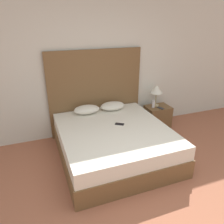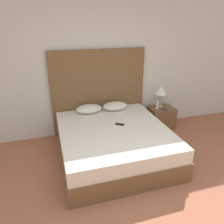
{
  "view_description": "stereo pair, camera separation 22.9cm",
  "coord_description": "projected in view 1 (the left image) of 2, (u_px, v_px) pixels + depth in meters",
  "views": [
    {
      "loc": [
        -1.18,
        -1.45,
        2.2
      ],
      "look_at": [
        -0.01,
        1.62,
        0.79
      ],
      "focal_mm": 35.0,
      "sensor_mm": 36.0,
      "label": 1
    },
    {
      "loc": [
        -0.96,
        -1.53,
        2.2
      ],
      "look_at": [
        -0.01,
        1.62,
        0.79
      ],
      "focal_mm": 35.0,
      "sensor_mm": 36.0,
      "label": 2
    }
  ],
  "objects": [
    {
      "name": "toiletry_bottle",
      "position": [
        153.0,
        104.0,
        4.61
      ],
      "size": [
        0.06,
        0.06,
        0.16
      ],
      "color": "silver",
      "rests_on": "nightstand"
    },
    {
      "name": "nightstand",
      "position": [
        157.0,
        116.0,
        4.78
      ],
      "size": [
        0.52,
        0.39,
        0.46
      ],
      "color": "brown",
      "rests_on": "ground_plane"
    },
    {
      "name": "table_lamp",
      "position": [
        157.0,
        90.0,
        4.61
      ],
      "size": [
        0.26,
        0.26,
        0.46
      ],
      "color": "tan",
      "rests_on": "nightstand"
    },
    {
      "name": "bed",
      "position": [
        114.0,
        142.0,
        3.7
      ],
      "size": [
        1.78,
        1.93,
        0.54
      ],
      "color": "brown",
      "rests_on": "ground_plane"
    },
    {
      "name": "wall_back",
      "position": [
        95.0,
        67.0,
        4.19
      ],
      "size": [
        10.0,
        0.06,
        2.7
      ],
      "color": "silver",
      "rests_on": "ground_plane"
    },
    {
      "name": "headboard",
      "position": [
        96.0,
        93.0,
        4.33
      ],
      "size": [
        1.86,
        0.05,
        1.69
      ],
      "color": "brown",
      "rests_on": "ground_plane"
    },
    {
      "name": "pillow_left",
      "position": [
        87.0,
        110.0,
        4.13
      ],
      "size": [
        0.49,
        0.32,
        0.15
      ],
      "color": "silver",
      "rests_on": "bed"
    },
    {
      "name": "phone_on_nightstand",
      "position": [
        161.0,
        108.0,
        4.6
      ],
      "size": [
        0.11,
        0.16,
        0.01
      ],
      "color": "#232328",
      "rests_on": "nightstand"
    },
    {
      "name": "phone_on_bed",
      "position": [
        120.0,
        124.0,
        3.72
      ],
      "size": [
        0.16,
        0.14,
        0.01
      ],
      "color": "black",
      "rests_on": "bed"
    },
    {
      "name": "pillow_right",
      "position": [
        113.0,
        106.0,
        4.3
      ],
      "size": [
        0.49,
        0.32,
        0.15
      ],
      "color": "silver",
      "rests_on": "bed"
    }
  ]
}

